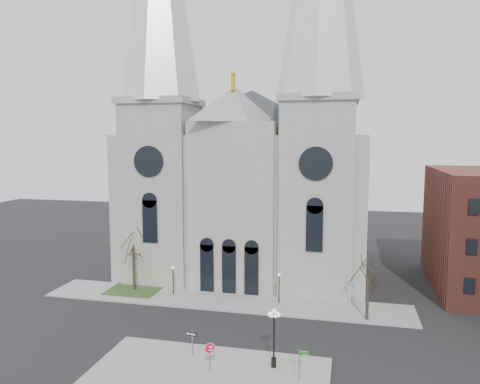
% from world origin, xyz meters
% --- Properties ---
extents(ground, '(160.00, 160.00, 0.00)m').
position_xyz_m(ground, '(0.00, 0.00, 0.00)').
color(ground, black).
rests_on(ground, ground).
extents(sidewalk_near, '(18.00, 10.00, 0.14)m').
position_xyz_m(sidewalk_near, '(3.00, -5.00, 0.07)').
color(sidewalk_near, gray).
rests_on(sidewalk_near, ground).
extents(sidewalk_far, '(40.00, 6.00, 0.14)m').
position_xyz_m(sidewalk_far, '(0.00, 11.00, 0.07)').
color(sidewalk_far, gray).
rests_on(sidewalk_far, ground).
extents(grass_patch, '(6.00, 5.00, 0.18)m').
position_xyz_m(grass_patch, '(-11.00, 12.00, 0.09)').
color(grass_patch, '#29421C').
rests_on(grass_patch, ground).
extents(cathedral, '(33.00, 26.66, 54.00)m').
position_xyz_m(cathedral, '(0.00, 22.86, 18.48)').
color(cathedral, gray).
rests_on(cathedral, ground).
extents(tree_left, '(3.20, 3.20, 7.50)m').
position_xyz_m(tree_left, '(-11.00, 12.00, 5.58)').
color(tree_left, black).
rests_on(tree_left, ground).
extents(tree_right, '(3.20, 3.20, 6.00)m').
position_xyz_m(tree_right, '(15.00, 9.00, 4.47)').
color(tree_right, black).
rests_on(tree_right, ground).
extents(ped_lamp_left, '(0.32, 0.32, 3.26)m').
position_xyz_m(ped_lamp_left, '(-6.00, 11.50, 2.33)').
color(ped_lamp_left, black).
rests_on(ped_lamp_left, sidewalk_far).
extents(ped_lamp_right, '(0.32, 0.32, 3.26)m').
position_xyz_m(ped_lamp_right, '(6.00, 11.50, 2.33)').
color(ped_lamp_right, black).
rests_on(ped_lamp_right, sidewalk_far).
extents(stop_sign, '(0.85, 0.13, 2.36)m').
position_xyz_m(stop_sign, '(3.12, -4.45, 1.83)').
color(stop_sign, slate).
rests_on(stop_sign, sidewalk_near).
extents(globe_lamp, '(1.30, 1.30, 4.67)m').
position_xyz_m(globe_lamp, '(7.66, -2.50, 3.07)').
color(globe_lamp, black).
rests_on(globe_lamp, sidewalk_near).
extents(one_way_sign, '(0.87, 0.20, 2.01)m').
position_xyz_m(one_way_sign, '(0.88, -1.99, 1.51)').
color(one_way_sign, slate).
rests_on(one_way_sign, sidewalk_near).
extents(street_name_sign, '(0.72, 0.27, 2.34)m').
position_xyz_m(street_name_sign, '(9.87, -4.00, 1.52)').
color(street_name_sign, slate).
rests_on(street_name_sign, sidewalk_near).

